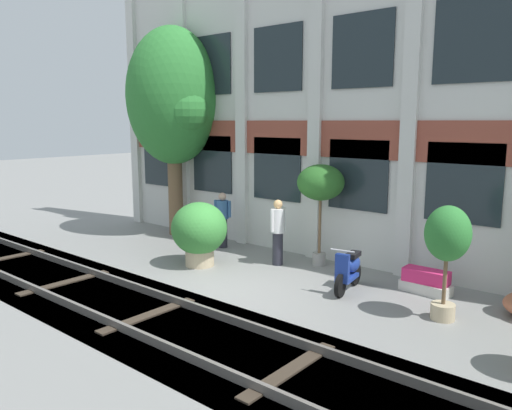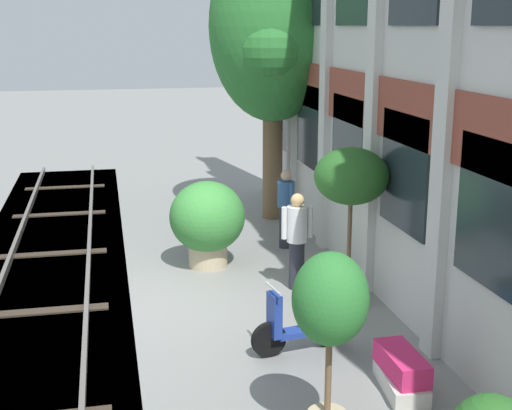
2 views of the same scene
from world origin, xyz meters
name	(u,v)px [view 1 (image 1 of 2)]	position (x,y,z in m)	size (l,w,h in m)	color
ground_plane	(236,286)	(0.00, 0.00, 0.00)	(80.00, 80.00, 0.00)	gray
apartment_facade	(322,95)	(0.00, 3.29, 4.18)	(15.13, 0.64, 8.41)	silver
rail_tracks	(152,324)	(0.00, -2.28, -0.13)	(22.77, 2.80, 0.43)	#4C473F
broadleaf_tree	(173,100)	(-4.82, 2.54, 4.16)	(2.94, 2.80, 6.34)	brown
potted_plant_terracotta_small	(321,185)	(0.53, 2.50, 2.01)	(1.15, 1.15, 2.51)	gray
potted_plant_tall_urn	(447,240)	(4.11, 1.02, 1.47)	(0.80, 0.80, 2.09)	tan
potted_plant_square_trough	(426,282)	(3.33, 2.20, 0.24)	(1.06, 0.54, 0.50)	beige
potted_plant_glazed_jar	(199,231)	(-1.74, 0.59, 0.89)	(1.37, 1.37, 1.59)	tan
scooter_second_parked	(349,270)	(2.01, 1.36, 0.44)	(0.53, 1.38, 0.98)	black
resident_by_doorway	(223,218)	(-2.54, 2.27, 0.84)	(0.51, 0.34, 1.56)	#282833
resident_watching_tracks	(278,230)	(-0.29, 1.88, 0.88)	(0.34, 0.53, 1.64)	#282833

